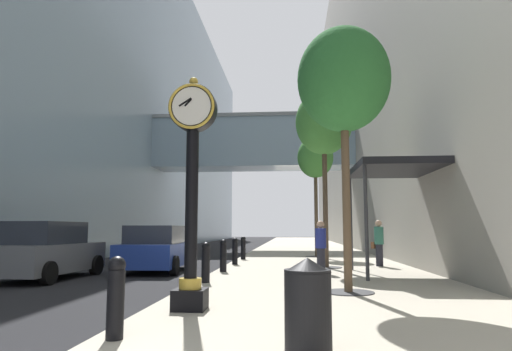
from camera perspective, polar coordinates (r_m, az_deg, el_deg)
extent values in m
plane|color=black|center=(29.85, -0.35, -9.64)|extent=(110.00, 110.00, 0.00)
cube|color=#BCB29E|center=(32.75, 6.17, -9.22)|extent=(6.85, 80.00, 0.14)
cube|color=#849EB2|center=(37.21, -18.43, 10.21)|extent=(9.00, 80.00, 24.28)
cube|color=#849EB2|center=(32.58, -0.29, 3.89)|extent=(14.63, 3.20, 3.46)
cube|color=gray|center=(32.97, -0.29, 7.06)|extent=(14.63, 3.40, 0.24)
cube|color=gray|center=(35.87, 18.99, 12.88)|extent=(9.00, 80.00, 26.66)
cube|color=black|center=(8.04, -8.34, -15.21)|extent=(0.55, 0.55, 0.35)
cylinder|color=gold|center=(8.01, -8.30, -13.34)|extent=(0.39, 0.38, 0.18)
cylinder|color=black|center=(7.97, -8.13, -3.49)|extent=(0.22, 0.22, 2.56)
cylinder|color=black|center=(8.24, -7.94, 8.41)|extent=(0.84, 0.28, 0.84)
torus|color=gold|center=(8.09, -8.17, 8.69)|extent=(0.82, 0.05, 0.82)
cylinder|color=white|center=(8.10, -8.17, 8.68)|extent=(0.69, 0.01, 0.69)
cylinder|color=white|center=(8.38, -7.71, 8.15)|extent=(0.69, 0.01, 0.69)
sphere|color=gold|center=(8.38, -7.88, 11.66)|extent=(0.16, 0.16, 0.16)
cube|color=black|center=(8.12, -8.58, 9.09)|extent=(0.14, 0.01, 0.14)
cube|color=black|center=(8.13, -8.93, 9.14)|extent=(0.24, 0.01, 0.17)
cylinder|color=black|center=(6.14, -17.33, -15.28)|extent=(0.22, 0.22, 0.85)
sphere|color=black|center=(6.09, -17.16, -10.76)|extent=(0.23, 0.23, 0.23)
cylinder|color=black|center=(11.85, -6.37, -11.27)|extent=(0.22, 0.22, 0.85)
sphere|color=black|center=(11.82, -6.34, -8.92)|extent=(0.23, 0.23, 0.23)
cylinder|color=black|center=(14.78, -4.16, -10.38)|extent=(0.22, 0.22, 0.85)
sphere|color=black|center=(14.76, -4.14, -8.50)|extent=(0.23, 0.23, 0.23)
cylinder|color=black|center=(17.72, -2.68, -9.79)|extent=(0.22, 0.22, 0.85)
sphere|color=black|center=(17.71, -2.67, -8.22)|extent=(0.23, 0.23, 0.23)
cylinder|color=black|center=(20.68, -1.63, -9.35)|extent=(0.22, 0.22, 0.85)
sphere|color=black|center=(20.66, -1.62, -8.01)|extent=(0.23, 0.23, 0.23)
cylinder|color=#333335|center=(10.25, 11.61, -14.23)|extent=(1.10, 1.10, 0.02)
cylinder|color=brown|center=(10.17, 11.34, -3.14)|extent=(0.18, 0.18, 3.97)
ellipsoid|color=#2D7033|center=(10.71, 10.99, 11.83)|extent=(2.10, 2.10, 2.42)
cylinder|color=#333335|center=(16.50, 8.89, -11.39)|extent=(1.10, 1.10, 0.02)
cylinder|color=#4C3D2D|center=(16.47, 8.75, -3.62)|extent=(0.18, 0.18, 4.48)
ellipsoid|color=#428438|center=(16.90, 8.57, 6.66)|extent=(2.08, 2.08, 2.39)
cylinder|color=#333335|center=(22.79, 7.69, -10.10)|extent=(1.10, 1.10, 0.02)
cylinder|color=#4C3D2D|center=(22.76, 7.61, -4.74)|extent=(0.18, 0.18, 4.29)
ellipsoid|color=#428438|center=(23.03, 7.50, 2.30)|extent=(1.81, 1.81, 2.08)
cylinder|color=black|center=(5.21, 6.59, -16.75)|extent=(0.52, 0.52, 0.92)
cone|color=black|center=(5.15, 6.51, -11.15)|extent=(0.53, 0.53, 0.16)
cylinder|color=#23232D|center=(17.49, 15.32, -9.69)|extent=(0.36, 0.36, 0.80)
cylinder|color=#337560|center=(17.46, 15.25, -7.32)|extent=(0.47, 0.47, 0.65)
sphere|color=tan|center=(17.46, 15.20, -5.86)|extent=(0.24, 0.24, 0.24)
cube|color=brown|center=(17.55, 14.61, -8.52)|extent=(0.21, 0.23, 0.24)
cylinder|color=#23232D|center=(14.44, 8.22, -10.59)|extent=(0.36, 0.36, 0.77)
cylinder|color=navy|center=(14.40, 8.17, -7.84)|extent=(0.47, 0.47, 0.62)
sphere|color=tan|center=(14.40, 8.14, -6.14)|extent=(0.23, 0.23, 0.23)
cube|color=black|center=(14.42, 16.96, 0.84)|extent=(2.40, 3.60, 0.20)
cylinder|color=#333338|center=(12.53, 13.74, -5.50)|extent=(0.10, 0.10, 3.20)
cylinder|color=#333338|center=(15.69, 11.89, -5.76)|extent=(0.10, 0.10, 3.20)
cube|color=slate|center=(15.26, -24.85, -9.40)|extent=(1.93, 4.13, 0.84)
cube|color=#282D38|center=(15.06, -25.11, -6.60)|extent=(1.65, 2.33, 0.69)
cylinder|color=black|center=(16.92, -25.03, -10.15)|extent=(0.24, 0.65, 0.64)
cylinder|color=black|center=(16.07, -19.53, -10.61)|extent=(0.24, 0.65, 0.64)
cylinder|color=black|center=(13.64, -24.75, -11.14)|extent=(0.24, 0.65, 0.64)
cube|color=navy|center=(16.68, -12.40, -9.68)|extent=(2.03, 4.12, 0.78)
cube|color=#282D38|center=(16.46, -12.53, -7.31)|extent=(1.74, 2.33, 0.64)
cylinder|color=black|center=(18.28, -14.20, -10.27)|extent=(0.24, 0.65, 0.64)
cylinder|color=black|center=(17.83, -8.26, -10.50)|extent=(0.24, 0.65, 0.64)
cylinder|color=black|center=(15.66, -17.18, -10.80)|extent=(0.24, 0.65, 0.64)
cylinder|color=black|center=(15.14, -10.28, -11.14)|extent=(0.24, 0.65, 0.64)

